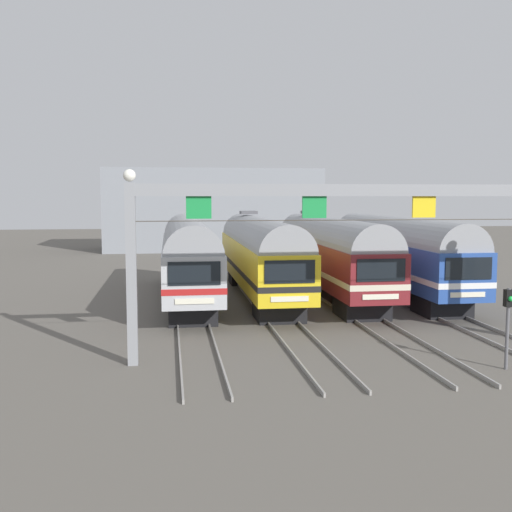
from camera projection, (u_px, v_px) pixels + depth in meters
ground_plane at (294, 297)px, 36.36m from camera, size 160.00×160.00×0.00m
track_bed at (255, 265)px, 53.10m from camera, size 14.15×70.00×0.15m
commuter_train_stainless at (188, 254)px, 35.20m from camera, size 2.88×18.06×4.77m
commuter_train_yellow at (260, 253)px, 35.80m from camera, size 2.88×18.06×5.05m
commuter_train_maroon at (329, 252)px, 36.39m from camera, size 2.88×18.06×5.05m
commuter_train_blue at (397, 251)px, 36.98m from camera, size 2.88×18.06×4.77m
catenary_gantry at (370, 221)px, 22.56m from camera, size 17.89×0.44×6.97m
yard_signal_mast at (508, 313)px, 21.04m from camera, size 0.28×0.35×2.87m
maintenance_building at (212, 209)px, 69.60m from camera, size 23.86×10.00×9.05m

